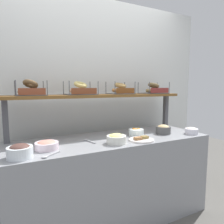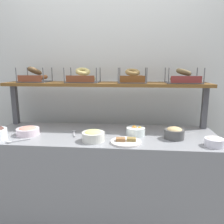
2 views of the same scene
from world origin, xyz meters
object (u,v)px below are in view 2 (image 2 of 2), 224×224
Objects in this scene: serving_plate_white at (126,142)px; bagel_basket_poppy at (183,78)px; bagel_basket_everything at (132,77)px; bowl_hummus at (174,133)px; bagel_basket_cinnamon_raisin at (35,77)px; serving_spoon_near_plate at (14,141)px; serving_spoon_by_edge at (74,132)px; bagel_basket_plain at (83,77)px; bowl_cream_cheese at (214,141)px; bowl_fruit_salad at (136,131)px; bowl_egg_salad at (93,135)px; bowl_lox_spread at (28,131)px.

bagel_basket_poppy is (0.50, 0.47, 0.47)m from serving_plate_white.
bagel_basket_poppy is at bearing -1.68° from bagel_basket_everything.
bowl_hummus is 1.43m from bagel_basket_cinnamon_raisin.
serving_spoon_near_plate is 0.50× the size of bagel_basket_poppy.
serving_spoon_near_plate is at bearing -170.68° from bowl_hummus.
bagel_basket_cinnamon_raisin is at bearing 179.18° from bagel_basket_poppy.
bagel_basket_everything is (0.50, 0.28, 0.47)m from serving_spoon_by_edge.
bagel_basket_plain reaches higher than bowl_hummus.
serving_spoon_near_plate is 0.50× the size of bagel_basket_plain.
serving_plate_white is 1.55× the size of serving_spoon_near_plate.
bagel_basket_everything reaches higher than bowl_hummus.
bagel_basket_poppy reaches higher than bowl_hummus.
bagel_basket_poppy is at bearing -0.62° from bagel_basket_plain.
serving_plate_white is 0.68m from bagel_basket_everything.
serving_spoon_by_edge is 0.55× the size of bagel_basket_poppy.
bagel_basket_cinnamon_raisin is (-1.58, 0.50, 0.44)m from bowl_cream_cheese.
bowl_fruit_salad is (-0.31, 0.06, -0.01)m from bowl_hummus.
bowl_egg_salad is 0.38m from bowl_fruit_salad.
serving_spoon_near_plate is (-0.61, -0.09, -0.04)m from bowl_egg_salad.
serving_spoon_near_plate is 0.49m from serving_spoon_by_edge.
bowl_hummus is at bearing 20.19° from serving_plate_white.
bagel_basket_cinnamon_raisin is at bearing 165.01° from bowl_hummus.
serving_spoon_near_plate is at bearing -85.03° from bagel_basket_cinnamon_raisin.
bagel_basket_cinnamon_raisin reaches higher than bowl_egg_salad.
bowl_hummus reaches higher than serving_plate_white.
bowl_hummus reaches higher than bowl_fruit_salad.
serving_plate_white is (0.85, -0.13, -0.03)m from bowl_lox_spread.
bowl_cream_cheese is 1.53m from serving_spoon_near_plate.
bagel_basket_cinnamon_raisin is at bearing 163.98° from bowl_fruit_salad.
bowl_lox_spread is 1.06m from bagel_basket_everything.
serving_plate_white reaches higher than serving_spoon_by_edge.
bagel_basket_cinnamon_raisin is 0.90× the size of bagel_basket_poppy.
bagel_basket_poppy reaches higher than bowl_fruit_salad.
bowl_hummus reaches higher than bowl_lox_spread.
bowl_fruit_salad is 1.04× the size of serving_spoon_near_plate.
bagel_basket_poppy is (-0.15, 0.48, 0.44)m from bowl_cream_cheese.
serving_spoon_near_plate is 0.73m from bagel_basket_cinnamon_raisin.
bowl_fruit_salad is at bearing 69.98° from serving_plate_white.
bowl_hummus is at bearing -109.04° from bagel_basket_poppy.
bowl_fruit_salad is (-0.58, 0.22, -0.00)m from bowl_cream_cheese.
serving_spoon_near_plate is (-1.53, -0.06, -0.03)m from bowl_cream_cheese.
bagel_basket_cinnamon_raisin is at bearing 162.31° from bowl_cream_cheese.
bagel_basket_plain is (0.41, 0.35, 0.44)m from bowl_lox_spread.
bowl_egg_salad is at bearing 178.09° from bowl_cream_cheese.
bagel_basket_everything is at bearing 57.46° from bowl_egg_salad.
bagel_basket_everything reaches higher than bowl_cream_cheese.
bowl_egg_salad is 0.58× the size of bagel_basket_plain.
bagel_basket_everything is 0.47m from bagel_basket_poppy.
serving_spoon_by_edge is (-1.12, 0.22, -0.03)m from bowl_cream_cheese.
bagel_basket_plain reaches higher than bowl_cream_cheese.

